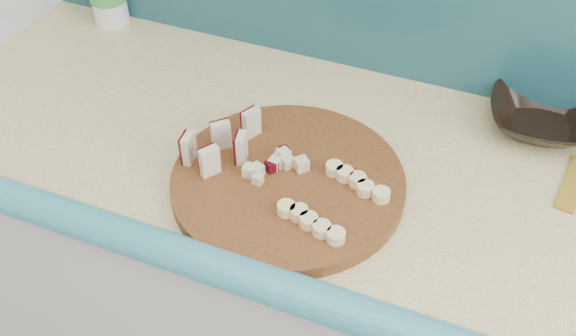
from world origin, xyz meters
The scene contains 5 objects.
cutting_board centered at (-0.26, 1.40, 0.92)m, with size 0.39×0.39×0.02m, color #48260F.
apple_wedges centered at (-0.38, 1.41, 0.96)m, with size 0.11×0.15×0.05m.
apple_chunks centered at (-0.28, 1.40, 0.94)m, with size 0.06×0.06×0.02m.
banana_slices centered at (-0.17, 1.37, 0.94)m, with size 0.16×0.17×0.02m.
brown_bowl centered at (0.11, 1.72, 0.93)m, with size 0.20×0.20×0.05m, color black.
Camera 1 is at (0.03, 0.69, 1.67)m, focal length 40.00 mm.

